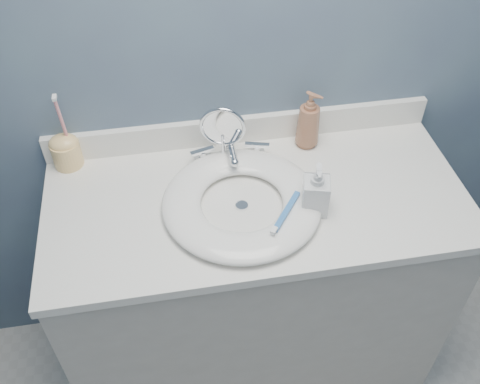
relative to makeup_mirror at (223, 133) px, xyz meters
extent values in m
cube|color=#4A566F|center=(0.07, 0.10, 0.21)|extent=(2.20, 0.02, 2.40)
cube|color=beige|center=(0.07, -0.17, -0.57)|extent=(1.20, 0.55, 0.85)
cube|color=white|center=(0.07, -0.17, -0.13)|extent=(1.22, 0.57, 0.03)
cube|color=white|center=(0.07, 0.09, -0.07)|extent=(1.22, 0.02, 0.09)
cylinder|color=silver|center=(0.02, -0.20, -0.11)|extent=(0.04, 0.04, 0.01)
cube|color=silver|center=(0.02, 0.01, -0.10)|extent=(0.22, 0.05, 0.01)
cylinder|color=silver|center=(0.02, 0.01, -0.08)|extent=(0.03, 0.03, 0.06)
cylinder|color=silver|center=(0.02, -0.04, -0.05)|extent=(0.02, 0.09, 0.02)
sphere|color=silver|center=(0.02, -0.08, -0.05)|extent=(0.03, 0.03, 0.03)
cylinder|color=silver|center=(-0.06, 0.01, -0.09)|extent=(0.02, 0.02, 0.03)
cube|color=silver|center=(-0.06, 0.01, -0.07)|extent=(0.08, 0.03, 0.01)
cylinder|color=silver|center=(0.11, 0.01, -0.09)|extent=(0.02, 0.02, 0.03)
cube|color=silver|center=(0.11, 0.01, -0.07)|extent=(0.08, 0.03, 0.01)
cylinder|color=silver|center=(0.00, 0.00, -0.11)|extent=(0.08, 0.08, 0.01)
cylinder|color=silver|center=(0.00, 0.00, -0.06)|extent=(0.01, 0.01, 0.10)
torus|color=silver|center=(0.00, 0.00, 0.02)|extent=(0.14, 0.04, 0.14)
cylinder|color=white|center=(0.00, 0.00, 0.02)|extent=(0.11, 0.03, 0.11)
imported|color=#976144|center=(0.27, 0.04, -0.01)|extent=(0.11, 0.11, 0.19)
imported|color=silver|center=(0.22, -0.24, -0.03)|extent=(0.09, 0.09, 0.16)
cylinder|color=#FACC7D|center=(-0.47, 0.07, -0.07)|extent=(0.09, 0.09, 0.08)
ellipsoid|color=#FACC7D|center=(-0.47, 0.07, -0.03)|extent=(0.09, 0.07, 0.05)
cylinder|color=pink|center=(-0.45, 0.07, 0.05)|extent=(0.01, 0.03, 0.17)
cube|color=white|center=(-0.45, 0.06, 0.14)|extent=(0.01, 0.02, 0.01)
cube|color=#3470B8|center=(0.13, -0.28, -0.07)|extent=(0.10, 0.13, 0.01)
cube|color=white|center=(0.08, -0.35, -0.06)|extent=(0.02, 0.03, 0.01)
camera|label=1|loc=(-0.16, -1.23, 0.99)|focal=40.00mm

